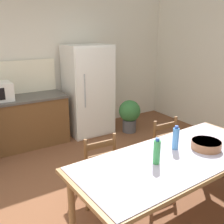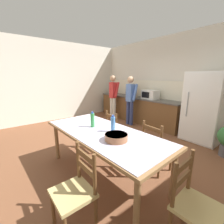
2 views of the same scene
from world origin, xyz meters
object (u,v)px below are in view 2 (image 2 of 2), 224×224
at_px(microwave, 150,94).
at_px(chair_side_near_right, 76,191).
at_px(refrigerator, 204,108).
at_px(chair_side_far_left, 116,131).
at_px(bottle_near_centre, 93,120).
at_px(person_at_counter, 130,98).
at_px(serving_bowl, 116,137).
at_px(chair_side_far_right, 156,147).
at_px(bottle_off_centre, 113,124).
at_px(chair_head_end, 194,205).
at_px(person_at_sink, 113,95).
at_px(dining_table, 103,135).
at_px(paper_bag, 132,92).

height_order(microwave, chair_side_near_right, microwave).
relative_size(refrigerator, microwave, 3.52).
xyz_separation_m(chair_side_far_left, chair_side_near_right, (1.10, -1.49, 0.00)).
distance_m(microwave, chair_side_near_right, 4.05).
xyz_separation_m(bottle_near_centre, chair_side_far_left, (-0.27, 0.76, -0.47)).
distance_m(refrigerator, microwave, 1.69).
bearing_deg(person_at_counter, refrigerator, -76.64).
relative_size(serving_bowl, chair_side_far_left, 0.35).
distance_m(chair_side_near_right, chair_side_far_right, 1.54).
bearing_deg(bottle_off_centre, chair_head_end, -2.39).
xyz_separation_m(refrigerator, chair_side_far_right, (0.05, -2.02, -0.44)).
xyz_separation_m(refrigerator, serving_bowl, (-0.02, -2.86, -0.04)).
bearing_deg(bottle_near_centre, chair_head_end, 2.79).
height_order(refrigerator, chair_side_near_right, refrigerator).
distance_m(person_at_sink, person_at_counter, 0.95).
distance_m(bottle_near_centre, person_at_sink, 3.32).
bearing_deg(bottle_off_centre, serving_bowl, -31.06).
relative_size(dining_table, bottle_off_centre, 8.59).
bearing_deg(bottle_off_centre, person_at_sink, 141.22).
height_order(bottle_off_centre, chair_side_near_right, bottle_off_centre).
bearing_deg(refrigerator, serving_bowl, -90.39).
bearing_deg(chair_head_end, chair_side_far_left, 67.96).
relative_size(refrigerator, person_at_sink, 1.05).
xyz_separation_m(microwave, chair_head_end, (2.69, -2.76, -0.61)).
height_order(microwave, serving_bowl, microwave).
bearing_deg(chair_side_near_right, chair_side_far_right, 92.23).
bearing_deg(bottle_near_centre, bottle_off_centre, 19.47).
bearing_deg(chair_side_far_left, person_at_counter, -51.23).
bearing_deg(paper_bag, bottle_off_centre, -50.89).
distance_m(chair_side_far_left, person_at_counter, 1.99).
relative_size(microwave, paper_bag, 1.39).
bearing_deg(serving_bowl, bottle_near_centre, 176.82).
bearing_deg(paper_bag, refrigerator, -0.26).
relative_size(bottle_off_centre, person_at_sink, 0.16).
bearing_deg(person_at_sink, microwave, -70.06).
bearing_deg(microwave, bottle_off_centre, -63.11).
distance_m(paper_bag, chair_side_far_right, 3.33).
bearing_deg(chair_side_near_right, microwave, 116.20).
distance_m(serving_bowl, person_at_counter, 3.15).
distance_m(refrigerator, bottle_near_centre, 2.91).
height_order(refrigerator, bottle_near_centre, refrigerator).
bearing_deg(serving_bowl, microwave, 120.02).
relative_size(refrigerator, bottle_off_centre, 6.52).
bearing_deg(person_at_sink, chair_side_far_right, -116.32).
relative_size(paper_bag, person_at_counter, 0.22).
distance_m(microwave, person_at_counter, 0.68).
bearing_deg(bottle_near_centre, microwave, 109.01).
relative_size(paper_bag, bottle_off_centre, 1.33).
height_order(paper_bag, chair_side_far_left, paper_bag).
xyz_separation_m(microwave, serving_bowl, (1.67, -2.88, -0.21)).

